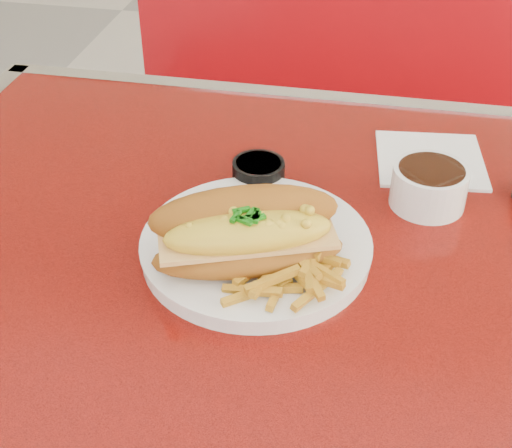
% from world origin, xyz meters
% --- Properties ---
extents(diner_table, '(1.23, 0.83, 0.77)m').
position_xyz_m(diner_table, '(0.00, 0.00, 0.61)').
color(diner_table, red).
rests_on(diner_table, ground).
extents(booth_bench_far, '(1.20, 0.51, 0.90)m').
position_xyz_m(booth_bench_far, '(0.00, 0.81, 0.29)').
color(booth_bench_far, '#9D0A10').
rests_on(booth_bench_far, ground).
extents(dinner_plate, '(0.31, 0.31, 0.02)m').
position_xyz_m(dinner_plate, '(-0.14, 0.02, 0.78)').
color(dinner_plate, white).
rests_on(dinner_plate, diner_table).
extents(mac_hoagie, '(0.21, 0.15, 0.09)m').
position_xyz_m(mac_hoagie, '(-0.14, -0.02, 0.82)').
color(mac_hoagie, '#9D5B19').
rests_on(mac_hoagie, dinner_plate).
extents(fries_pile, '(0.12, 0.11, 0.03)m').
position_xyz_m(fries_pile, '(-0.10, -0.03, 0.80)').
color(fries_pile, gold).
rests_on(fries_pile, dinner_plate).
extents(fork, '(0.07, 0.13, 0.00)m').
position_xyz_m(fork, '(-0.08, 0.03, 0.79)').
color(fork, silver).
rests_on(fork, dinner_plate).
extents(gravy_ramekin, '(0.11, 0.11, 0.05)m').
position_xyz_m(gravy_ramekin, '(0.04, 0.15, 0.80)').
color(gravy_ramekin, white).
rests_on(gravy_ramekin, diner_table).
extents(sauce_cup_left, '(0.08, 0.08, 0.03)m').
position_xyz_m(sauce_cup_left, '(-0.16, 0.15, 0.79)').
color(sauce_cup_left, black).
rests_on(sauce_cup_left, diner_table).
extents(paper_napkin, '(0.15, 0.15, 0.00)m').
position_xyz_m(paper_napkin, '(0.05, 0.24, 0.77)').
color(paper_napkin, white).
rests_on(paper_napkin, diner_table).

